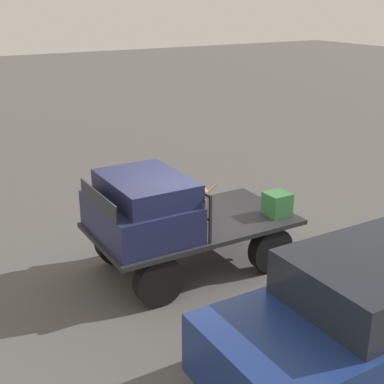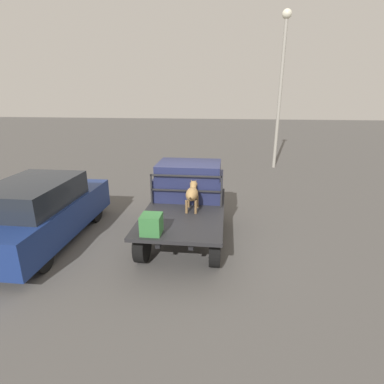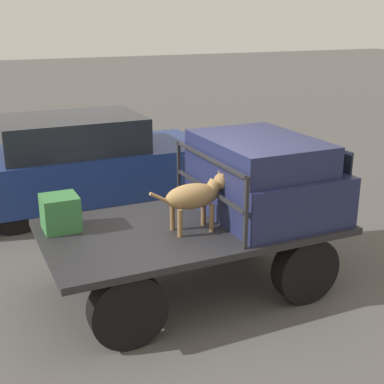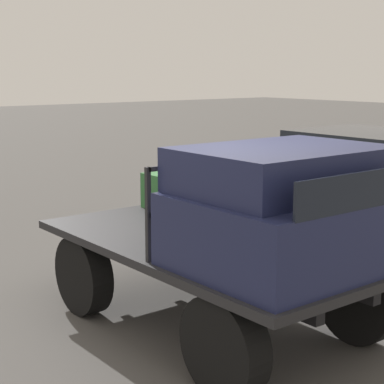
# 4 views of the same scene
# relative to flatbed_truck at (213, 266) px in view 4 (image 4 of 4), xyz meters

# --- Properties ---
(ground_plane) EXTENTS (80.00, 80.00, 0.00)m
(ground_plane) POSITION_rel_flatbed_truck_xyz_m (0.00, 0.00, -0.62)
(ground_plane) COLOR #514F4C
(flatbed_truck) EXTENTS (3.60, 1.98, 0.89)m
(flatbed_truck) POSITION_rel_flatbed_truck_xyz_m (0.00, 0.00, 0.00)
(flatbed_truck) COLOR black
(flatbed_truck) RESTS_ON ground
(truck_cab) EXTENTS (1.47, 1.86, 0.99)m
(truck_cab) POSITION_rel_flatbed_truck_xyz_m (0.99, 0.00, 0.73)
(truck_cab) COLOR #1E2347
(truck_cab) RESTS_ON flatbed_truck
(truck_headboard) EXTENTS (0.04, 1.86, 0.82)m
(truck_headboard) POSITION_rel_flatbed_truck_xyz_m (0.22, 0.00, 0.81)
(truck_headboard) COLOR #232326
(truck_headboard) RESTS_ON flatbed_truck
(dog) EXTENTS (1.05, 0.30, 0.70)m
(dog) POSITION_rel_flatbed_truck_xyz_m (-0.03, -0.19, 0.70)
(dog) COLOR brown
(dog) RESTS_ON flatbed_truck
(cargo_crate) EXTENTS (0.42, 0.42, 0.42)m
(cargo_crate) POSITION_rel_flatbed_truck_xyz_m (-1.49, 0.49, 0.47)
(cargo_crate) COLOR #337038
(cargo_crate) RESTS_ON flatbed_truck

